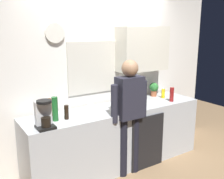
% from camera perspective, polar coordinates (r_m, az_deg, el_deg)
% --- Properties ---
extents(ground_plane, '(8.00, 8.00, 0.00)m').
position_cam_1_polar(ground_plane, '(3.86, 3.60, -17.75)').
color(ground_plane, '#8C6D4C').
extents(kitchen_counter, '(2.69, 0.64, 0.88)m').
position_cam_1_polar(kitchen_counter, '(3.88, 1.01, -10.27)').
color(kitchen_counter, '#B2B7BC').
rests_on(kitchen_counter, ground_plane).
extents(dishwasher_panel, '(0.56, 0.02, 0.79)m').
position_cam_1_polar(dishwasher_panel, '(3.83, 7.86, -11.41)').
color(dishwasher_panel, black).
rests_on(dishwasher_panel, ground_plane).
extents(back_wall_assembly, '(4.29, 0.42, 2.60)m').
position_cam_1_polar(back_wall_assembly, '(3.99, -1.17, 4.12)').
color(back_wall_assembly, white).
rests_on(back_wall_assembly, ground_plane).
extents(coffee_maker, '(0.20, 0.20, 0.33)m').
position_cam_1_polar(coffee_maker, '(3.05, -14.69, -5.52)').
color(coffee_maker, black).
rests_on(coffee_maker, kitchen_counter).
extents(bottle_red_vinegar, '(0.06, 0.06, 0.22)m').
position_cam_1_polar(bottle_red_vinegar, '(4.13, 12.96, -1.07)').
color(bottle_red_vinegar, maroon).
rests_on(bottle_red_vinegar, kitchen_counter).
extents(bottle_green_wine, '(0.07, 0.07, 0.30)m').
position_cam_1_polar(bottle_green_wine, '(3.25, -12.40, -4.18)').
color(bottle_green_wine, '#195923').
rests_on(bottle_green_wine, kitchen_counter).
extents(bottle_dark_sauce, '(0.06, 0.06, 0.18)m').
position_cam_1_polar(bottle_dark_sauce, '(3.29, -9.96, -4.93)').
color(bottle_dark_sauce, black).
rests_on(bottle_dark_sauce, kitchen_counter).
extents(bottle_amber_beer, '(0.06, 0.06, 0.23)m').
position_cam_1_polar(bottle_amber_beer, '(3.45, -13.54, -3.82)').
color(bottle_amber_beer, brown).
rests_on(bottle_amber_beer, kitchen_counter).
extents(cup_white_mug, '(0.08, 0.08, 0.09)m').
position_cam_1_polar(cup_white_mug, '(3.63, -4.84, -3.75)').
color(cup_white_mug, white).
rests_on(cup_white_mug, kitchen_counter).
extents(mixing_bowl, '(0.22, 0.22, 0.08)m').
position_cam_1_polar(mixing_bowl, '(3.64, 2.86, -3.80)').
color(mixing_bowl, orange).
rests_on(mixing_bowl, kitchen_counter).
extents(potted_plant, '(0.15, 0.15, 0.23)m').
position_cam_1_polar(potted_plant, '(4.39, 9.17, 0.23)').
color(potted_plant, '#9E5638').
rests_on(potted_plant, kitchen_counter).
extents(dish_soap, '(0.06, 0.06, 0.18)m').
position_cam_1_polar(dish_soap, '(4.32, 11.16, -0.80)').
color(dish_soap, yellow).
rests_on(dish_soap, kitchen_counter).
extents(person_at_sink, '(0.57, 0.22, 1.60)m').
position_cam_1_polar(person_at_sink, '(3.47, 3.82, -4.20)').
color(person_at_sink, black).
rests_on(person_at_sink, ground_plane).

